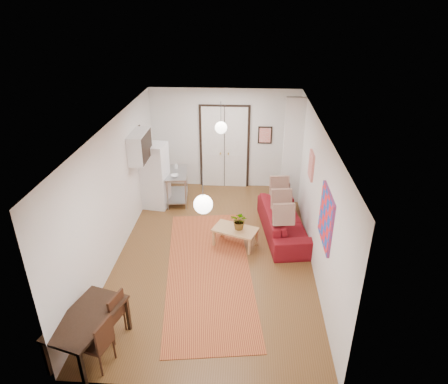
# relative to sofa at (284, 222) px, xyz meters

# --- Properties ---
(floor) EXTENTS (7.00, 7.00, 0.00)m
(floor) POSITION_rel_sofa_xyz_m (-1.58, -0.82, -0.34)
(floor) COLOR brown
(floor) RESTS_ON ground
(ceiling) EXTENTS (4.20, 7.00, 0.02)m
(ceiling) POSITION_rel_sofa_xyz_m (-1.58, -0.82, 2.56)
(ceiling) COLOR white
(ceiling) RESTS_ON wall_back
(wall_back) EXTENTS (4.20, 0.02, 2.90)m
(wall_back) POSITION_rel_sofa_xyz_m (-1.58, 2.68, 1.11)
(wall_back) COLOR silver
(wall_back) RESTS_ON floor
(wall_front) EXTENTS (4.20, 0.02, 2.90)m
(wall_front) POSITION_rel_sofa_xyz_m (-1.58, -4.32, 1.11)
(wall_front) COLOR silver
(wall_front) RESTS_ON floor
(wall_left) EXTENTS (0.02, 7.00, 2.90)m
(wall_left) POSITION_rel_sofa_xyz_m (-3.68, -0.82, 1.11)
(wall_left) COLOR silver
(wall_left) RESTS_ON floor
(wall_right) EXTENTS (0.02, 7.00, 2.90)m
(wall_right) POSITION_rel_sofa_xyz_m (0.52, -0.82, 1.11)
(wall_right) COLOR silver
(wall_right) RESTS_ON floor
(double_doors) EXTENTS (1.44, 0.06, 2.50)m
(double_doors) POSITION_rel_sofa_xyz_m (-1.58, 2.64, 0.86)
(double_doors) COLOR white
(double_doors) RESTS_ON wall_back
(stub_partition) EXTENTS (0.50, 0.10, 2.90)m
(stub_partition) POSITION_rel_sofa_xyz_m (0.27, 1.73, 1.11)
(stub_partition) COLOR silver
(stub_partition) RESTS_ON floor
(wall_cabinet) EXTENTS (0.35, 1.00, 0.70)m
(wall_cabinet) POSITION_rel_sofa_xyz_m (-3.50, 0.68, 1.56)
(wall_cabinet) COLOR white
(wall_cabinet) RESTS_ON wall_left
(painting_popart) EXTENTS (0.05, 1.00, 1.00)m
(painting_popart) POSITION_rel_sofa_xyz_m (0.50, -2.07, 1.31)
(painting_popart) COLOR red
(painting_popart) RESTS_ON wall_right
(painting_abstract) EXTENTS (0.05, 0.50, 0.60)m
(painting_abstract) POSITION_rel_sofa_xyz_m (0.50, -0.02, 1.46)
(painting_abstract) COLOR beige
(painting_abstract) RESTS_ON wall_right
(poster_back) EXTENTS (0.40, 0.03, 0.50)m
(poster_back) POSITION_rel_sofa_xyz_m (-0.43, 2.65, 1.26)
(poster_back) COLOR red
(poster_back) RESTS_ON wall_back
(print_left) EXTENTS (0.03, 0.44, 0.54)m
(print_left) POSITION_rel_sofa_xyz_m (-3.65, 1.18, 1.61)
(print_left) COLOR olive
(print_left) RESTS_ON wall_left
(pendant_back) EXTENTS (0.30, 0.30, 0.80)m
(pendant_back) POSITION_rel_sofa_xyz_m (-1.58, 1.18, 1.91)
(pendant_back) COLOR white
(pendant_back) RESTS_ON ceiling
(pendant_front) EXTENTS (0.30, 0.30, 0.80)m
(pendant_front) POSITION_rel_sofa_xyz_m (-1.58, -2.82, 1.91)
(pendant_front) COLOR white
(pendant_front) RESTS_ON ceiling
(kilim_rug) EXTENTS (2.28, 4.72, 0.01)m
(kilim_rug) POSITION_rel_sofa_xyz_m (-1.65, -1.50, -0.33)
(kilim_rug) COLOR #B45F2D
(kilim_rug) RESTS_ON floor
(sofa) EXTENTS (1.23, 2.44, 0.68)m
(sofa) POSITION_rel_sofa_xyz_m (0.00, 0.00, 0.00)
(sofa) COLOR maroon
(sofa) RESTS_ON floor
(coffee_table) EXTENTS (1.10, 0.85, 0.43)m
(coffee_table) POSITION_rel_sofa_xyz_m (-1.14, -0.55, 0.03)
(coffee_table) COLOR tan
(coffee_table) RESTS_ON floor
(potted_plant) EXTENTS (0.47, 0.44, 0.42)m
(potted_plant) POSITION_rel_sofa_xyz_m (-1.04, -0.55, 0.30)
(potted_plant) COLOR #345A28
(potted_plant) RESTS_ON coffee_table
(kitchen_counter) EXTENTS (0.70, 1.19, 0.86)m
(kitchen_counter) POSITION_rel_sofa_xyz_m (-2.81, 1.57, 0.21)
(kitchen_counter) COLOR #A4A6A8
(kitchen_counter) RESTS_ON floor
(bowl) EXTENTS (0.23, 0.23, 0.05)m
(bowl) POSITION_rel_sofa_xyz_m (-2.81, 1.27, 0.55)
(bowl) COLOR silver
(bowl) RESTS_ON kitchen_counter
(soap_bottle) EXTENTS (0.09, 0.09, 0.18)m
(soap_bottle) POSITION_rel_sofa_xyz_m (-2.86, 1.82, 0.61)
(soap_bottle) COLOR #539CB4
(soap_bottle) RESTS_ON kitchen_counter
(fridge) EXTENTS (0.70, 0.70, 1.76)m
(fridge) POSITION_rel_sofa_xyz_m (-3.33, 1.26, 0.54)
(fridge) COLOR white
(fridge) RESTS_ON floor
(dining_table) EXTENTS (1.07, 1.45, 0.72)m
(dining_table) POSITION_rel_sofa_xyz_m (-3.33, -3.72, 0.30)
(dining_table) COLOR black
(dining_table) RESTS_ON floor
(dining_chair_near) EXTENTS (0.52, 0.65, 0.89)m
(dining_chair_near) POSITION_rel_sofa_xyz_m (-3.13, -3.28, 0.17)
(dining_chair_near) COLOR #351B11
(dining_chair_near) RESTS_ON floor
(dining_chair_far) EXTENTS (0.52, 0.65, 0.89)m
(dining_chair_far) POSITION_rel_sofa_xyz_m (-3.13, -3.88, 0.17)
(dining_chair_far) COLOR #351B11
(dining_chair_far) RESTS_ON floor
(black_side_chair) EXTENTS (0.39, 0.39, 0.81)m
(black_side_chair) POSITION_rel_sofa_xyz_m (0.02, 1.40, 0.13)
(black_side_chair) COLOR black
(black_side_chair) RESTS_ON floor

